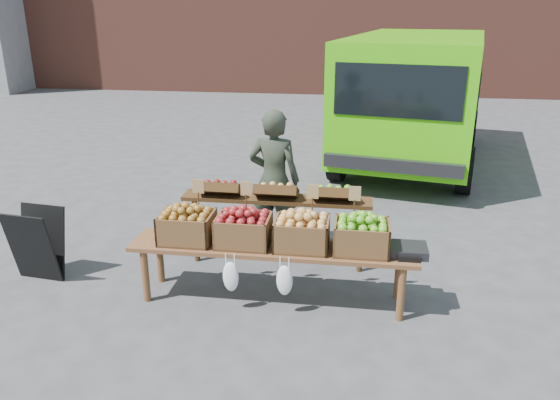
% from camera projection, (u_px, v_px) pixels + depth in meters
% --- Properties ---
extents(ground, '(80.00, 80.00, 0.00)m').
position_uv_depth(ground, '(248.00, 308.00, 5.17)').
color(ground, '#444446').
extents(delivery_van, '(3.20, 5.30, 2.22)m').
position_uv_depth(delivery_van, '(414.00, 101.00, 9.62)').
color(delivery_van, '#43C00A').
rests_on(delivery_van, ground).
extents(vendor, '(0.64, 0.46, 1.63)m').
position_uv_depth(vendor, '(274.00, 180.00, 6.25)').
color(vendor, '#2B3326').
rests_on(vendor, ground).
extents(chalkboard_sign, '(0.54, 0.34, 0.78)m').
position_uv_depth(chalkboard_sign, '(37.00, 244.00, 5.60)').
color(chalkboard_sign, black).
rests_on(chalkboard_sign, ground).
extents(back_table, '(2.10, 0.44, 1.04)m').
position_uv_depth(back_table, '(277.00, 222.00, 5.83)').
color(back_table, '#402712').
rests_on(back_table, ground).
extents(display_bench, '(2.70, 0.56, 0.57)m').
position_uv_depth(display_bench, '(273.00, 273.00, 5.23)').
color(display_bench, brown).
rests_on(display_bench, ground).
extents(crate_golden_apples, '(0.50, 0.40, 0.28)m').
position_uv_depth(crate_golden_apples, '(187.00, 227.00, 5.20)').
color(crate_golden_apples, olive).
rests_on(crate_golden_apples, display_bench).
extents(crate_russet_pears, '(0.50, 0.40, 0.28)m').
position_uv_depth(crate_russet_pears, '(243.00, 230.00, 5.12)').
color(crate_russet_pears, maroon).
rests_on(crate_russet_pears, display_bench).
extents(crate_red_apples, '(0.50, 0.40, 0.28)m').
position_uv_depth(crate_red_apples, '(302.00, 234.00, 5.05)').
color(crate_red_apples, gold).
rests_on(crate_red_apples, display_bench).
extents(crate_green_apples, '(0.50, 0.40, 0.28)m').
position_uv_depth(crate_green_apples, '(362.00, 237.00, 4.97)').
color(crate_green_apples, '#5B9E1E').
rests_on(crate_green_apples, display_bench).
extents(weighing_scale, '(0.34, 0.30, 0.08)m').
position_uv_depth(weighing_scale, '(408.00, 250.00, 4.95)').
color(weighing_scale, black).
rests_on(weighing_scale, display_bench).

